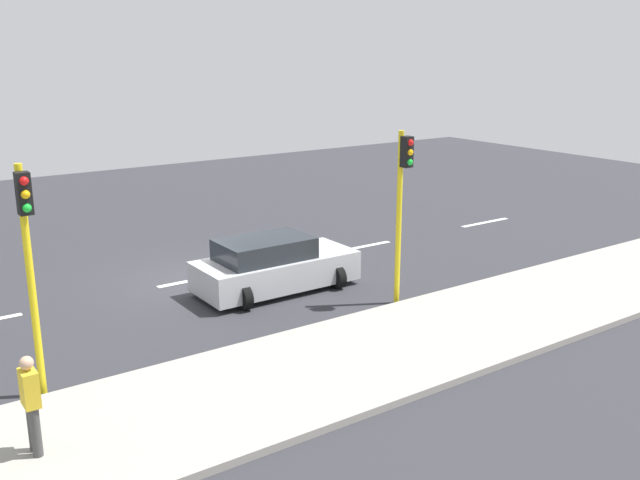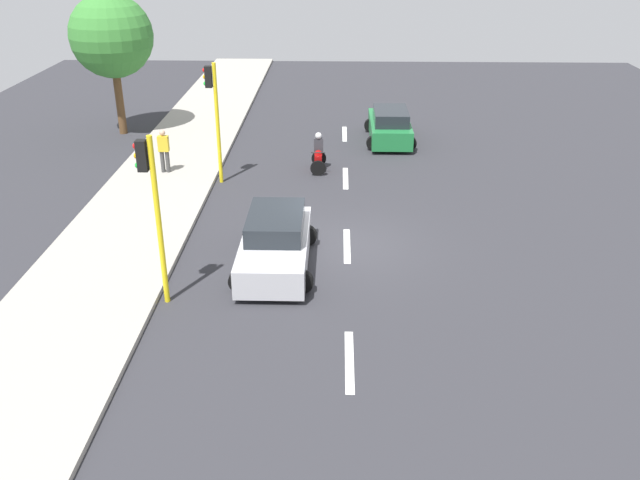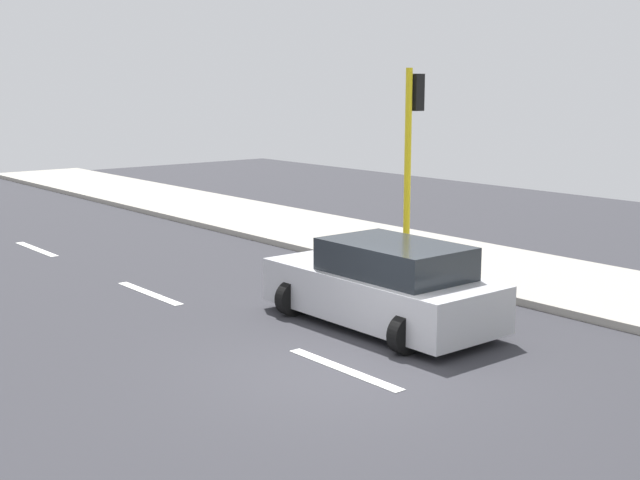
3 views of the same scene
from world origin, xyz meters
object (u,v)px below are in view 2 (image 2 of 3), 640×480
object	(u,v)px
motorcycle	(318,155)
traffic_light_midblock	(152,198)
traffic_light_corner	(214,106)
car_green	(390,126)
car_silver	(275,243)
street_tree_south	(111,36)
pedestrian_near_signal	(164,150)

from	to	relation	value
motorcycle	traffic_light_midblock	world-z (taller)	traffic_light_midblock
motorcycle	traffic_light_midblock	xyz separation A→B (m)	(3.77, 10.39, 2.29)
traffic_light_corner	car_green	bearing A→B (deg)	-141.59
car_silver	traffic_light_midblock	xyz separation A→B (m)	(2.78, 2.12, 2.22)
car_green	traffic_light_corner	world-z (taller)	traffic_light_corner
car_silver	street_tree_south	world-z (taller)	street_tree_south
car_silver	traffic_light_corner	size ratio (longest dim) A/B	0.99
car_green	pedestrian_near_signal	world-z (taller)	pedestrian_near_signal
car_silver	traffic_light_midblock	world-z (taller)	traffic_light_midblock
traffic_light_corner	motorcycle	bearing A→B (deg)	-158.72
pedestrian_near_signal	traffic_light_corner	xyz separation A→B (m)	(-2.18, 0.67, 1.87)
traffic_light_corner	street_tree_south	size ratio (longest dim) A/B	0.72
traffic_light_corner	traffic_light_midblock	bearing A→B (deg)	90.00
car_silver	traffic_light_midblock	size ratio (longest dim) A/B	0.99
car_green	traffic_light_corner	distance (m)	9.03
car_silver	pedestrian_near_signal	size ratio (longest dim) A/B	2.62
traffic_light_corner	traffic_light_midblock	size ratio (longest dim) A/B	1.00
car_green	traffic_light_corner	xyz separation A→B (m)	(6.86, 5.43, 2.22)
car_silver	car_green	world-z (taller)	same
traffic_light_corner	street_tree_south	bearing A→B (deg)	-49.06
pedestrian_near_signal	traffic_light_midblock	bearing A→B (deg)	102.79
motorcycle	traffic_light_corner	distance (m)	4.65
street_tree_south	pedestrian_near_signal	bearing A→B (deg)	120.47
car_silver	car_green	bearing A→B (deg)	-108.43
traffic_light_midblock	street_tree_south	xyz separation A→B (m)	(5.55, -15.32, 1.48)
motorcycle	street_tree_south	xyz separation A→B (m)	(9.31, -4.92, 3.77)
traffic_light_corner	pedestrian_near_signal	bearing A→B (deg)	-17.05
traffic_light_corner	street_tree_south	distance (m)	8.59
car_green	traffic_light_corner	bearing A→B (deg)	38.41
pedestrian_near_signal	traffic_light_midblock	size ratio (longest dim) A/B	0.38
pedestrian_near_signal	traffic_light_corner	distance (m)	2.95
car_green	street_tree_south	bearing A→B (deg)	-4.41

